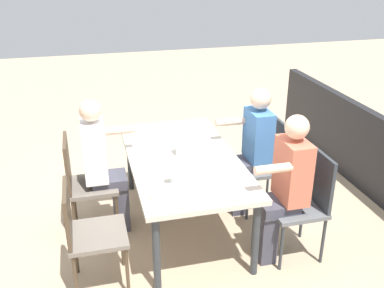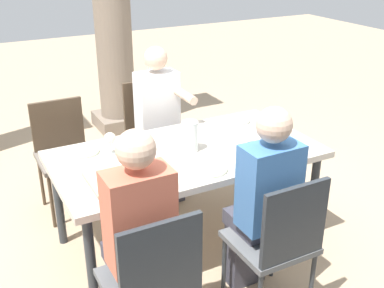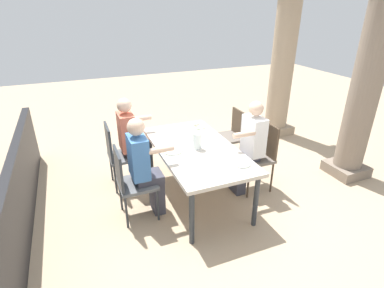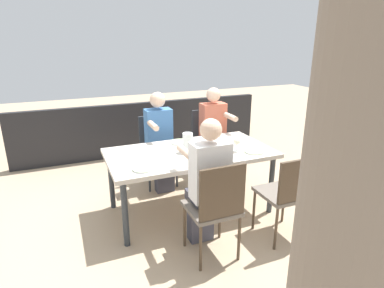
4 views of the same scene
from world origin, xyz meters
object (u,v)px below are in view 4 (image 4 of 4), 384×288
Objects in this scene: diner_woman_green at (206,182)px; water_pitcher at (188,143)px; plate_1 at (181,142)px; dining_table at (190,156)px; diner_man_white at (215,132)px; chair_mid_north at (216,205)px; chair_mid_south at (157,146)px; plate_0 at (254,151)px; diner_guest_third at (160,139)px; wine_glass_0 at (237,142)px; plate_2 at (143,169)px; stone_column_centre at (358,184)px; chair_west_north at (288,191)px; chair_west_south at (208,138)px.

diner_woman_green reaches higher than water_pitcher.
diner_woman_green reaches higher than plate_1.
dining_table is 0.96m from diner_man_white.
chair_mid_north is 4.48× the size of water_pitcher.
chair_mid_south is at bearing -90.00° from chair_mid_north.
diner_guest_third is at bearing -52.90° from plate_0.
dining_table is 1.97× the size of chair_mid_south.
wine_glass_0 is 0.78× the size of plate_2.
diner_man_white reaches higher than dining_table.
chair_mid_south is 1.63m from diner_woman_green.
plate_2 is (0.29, -2.10, -0.71)m from stone_column_centre.
diner_woman_green is 6.41× the size of plate_2.
diner_guest_third is 1.12m from wine_glass_0.
stone_column_centre is (0.20, 3.13, 0.77)m from diner_guest_third.
chair_mid_north is at bearing 63.98° from diner_man_white.
chair_mid_north is 0.80m from plate_2.
dining_table is at bearing -53.96° from chair_west_north.
chair_west_north is at bearing 115.84° from diner_guest_third.
water_pitcher is at bearing 96.18° from chair_mid_south.
diner_woman_green is at bearing 79.77° from dining_table.
plate_0 is 1.26m from plate_2.
chair_mid_south reaches higher than plate_1.
stone_column_centre is at bearing 97.79° from plate_2.
diner_woman_green is 8.22× the size of wine_glass_0.
diner_man_white is (-0.79, -1.42, 0.00)m from diner_woman_green.
stone_column_centre reaches higher than diner_man_white.
chair_west_south is 1.23m from plate_0.
diner_man_white is 8.21× the size of wine_glass_0.
chair_west_north is at bearing 89.89° from diner_man_white.
diner_guest_third is 6.33× the size of plate_2.
plate_1 is 0.89m from plate_2.
water_pitcher is at bearing -98.08° from diner_woman_green.
chair_west_north is 0.79m from wine_glass_0.
diner_woman_green is 5.92× the size of plate_0.
chair_mid_north is at bearing 90.11° from diner_guest_third.
water_pitcher is (-0.10, -0.90, 0.28)m from chair_mid_north.
chair_mid_north reaches higher than plate_1.
chair_mid_north is at bearing -97.82° from stone_column_centre.
diner_man_white is 1.63m from plate_2.
diner_man_white is (-0.79, 0.20, 0.16)m from chair_mid_south.
plate_2 is (1.10, 0.11, -0.10)m from wine_glass_0.
plate_1 is (0.65, 0.38, 0.05)m from diner_man_white.
chair_west_north is at bearing 117.82° from plate_1.
plate_2 is at bearing 43.72° from chair_west_south.
plate_0 is (-0.77, -0.41, 0.05)m from diner_woman_green.
plate_0 and plate_1 have the same top height.
diner_woman_green is at bearing -96.85° from stone_column_centre.
plate_0 is at bearing 127.10° from diner_guest_third.
plate_1 is at bearing -96.41° from chair_mid_north.
stone_column_centre is at bearing 65.11° from plate_0.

